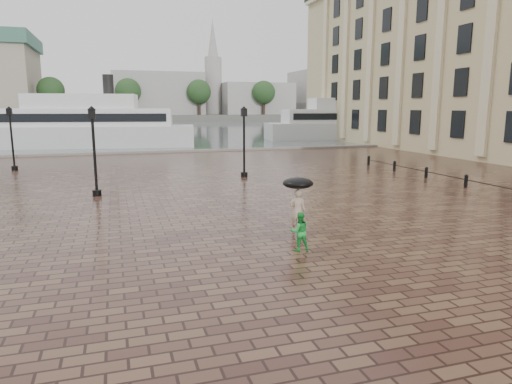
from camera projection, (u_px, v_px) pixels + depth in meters
ground at (271, 238)px, 15.80m from camera, size 300.00×300.00×0.00m
harbour_water at (137, 128)px, 102.19m from camera, size 240.00×240.00×0.00m
quay_edge at (167, 152)px, 45.85m from camera, size 80.00×0.60×0.30m
far_shore at (127, 117)px, 165.86m from camera, size 300.00×60.00×2.00m
distant_skyline at (262, 94)px, 168.94m from camera, size 102.50×22.00×33.00m
far_trees at (128, 91)px, 143.67m from camera, size 188.00×8.00×13.50m
bollard_row at (466, 180)px, 25.91m from camera, size 0.22×21.22×0.73m
street_lamps at (114, 142)px, 28.32m from camera, size 15.44×12.44×4.40m
adult_pedestrian at (297, 211)px, 16.40m from camera, size 0.68×0.56×1.61m
child_pedestrian at (299, 231)px, 14.34m from camera, size 0.65×0.53×1.25m
ferry_near at (84, 126)px, 51.80m from camera, size 25.30×9.51×8.10m
ferry_far at (350, 122)px, 64.87m from camera, size 24.37×8.46×7.83m
umbrella at (298, 183)px, 16.21m from camera, size 1.10×1.10×1.12m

